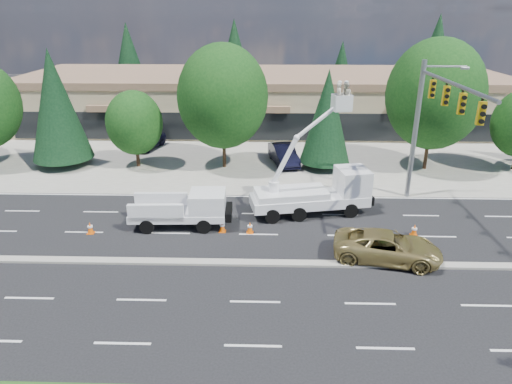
{
  "coord_description": "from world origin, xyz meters",
  "views": [
    {
      "loc": [
        0.5,
        -19.84,
        11.9
      ],
      "look_at": [
        -0.15,
        3.69,
        2.4
      ],
      "focal_mm": 32.0,
      "sensor_mm": 36.0,
      "label": 1
    }
  ],
  "objects_px": {
    "utility_pickup": "(185,212)",
    "bucket_truck": "(319,187)",
    "minivan": "(387,247)",
    "signal_mast": "(430,115)"
  },
  "relations": [
    {
      "from": "utility_pickup",
      "to": "minivan",
      "type": "xyz_separation_m",
      "value": [
        10.86,
        -3.62,
        -0.13
      ]
    },
    {
      "from": "signal_mast",
      "to": "utility_pickup",
      "type": "xyz_separation_m",
      "value": [
        -14.32,
        -2.83,
        -5.18
      ]
    },
    {
      "from": "signal_mast",
      "to": "bucket_truck",
      "type": "distance_m",
      "value": 7.76
    },
    {
      "from": "utility_pickup",
      "to": "minivan",
      "type": "distance_m",
      "value": 11.45
    },
    {
      "from": "minivan",
      "to": "signal_mast",
      "type": "bearing_deg",
      "value": -17.17
    },
    {
      "from": "signal_mast",
      "to": "bucket_truck",
      "type": "xyz_separation_m",
      "value": [
        -6.37,
        -0.73,
        -4.37
      ]
    },
    {
      "from": "utility_pickup",
      "to": "bucket_truck",
      "type": "relative_size",
      "value": 0.69
    },
    {
      "from": "bucket_truck",
      "to": "signal_mast",
      "type": "bearing_deg",
      "value": -4.83
    },
    {
      "from": "signal_mast",
      "to": "utility_pickup",
      "type": "relative_size",
      "value": 1.81
    },
    {
      "from": "signal_mast",
      "to": "minivan",
      "type": "bearing_deg",
      "value": -118.26
    }
  ]
}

